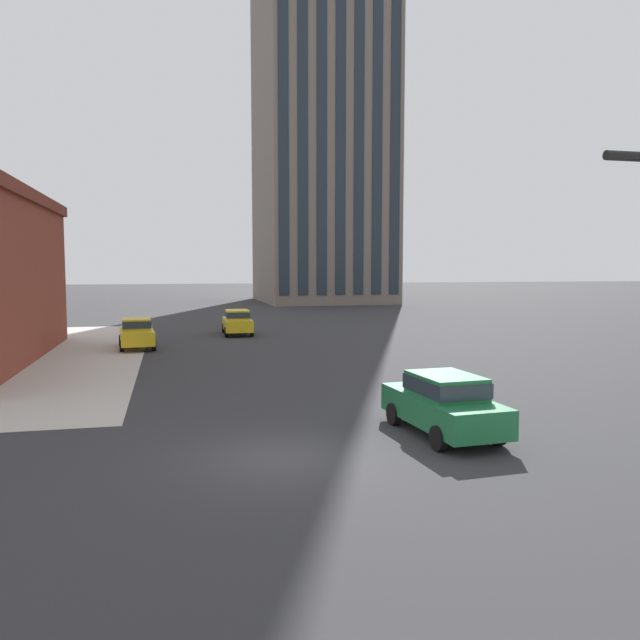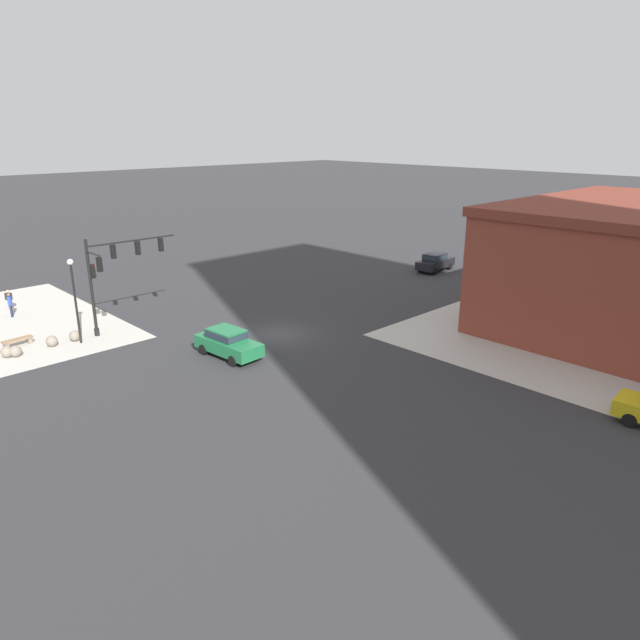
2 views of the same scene
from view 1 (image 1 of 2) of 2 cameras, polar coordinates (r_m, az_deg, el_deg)
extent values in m
plane|color=#2D2D30|center=(15.57, -3.30, -12.23)|extent=(320.00, 320.00, 0.00)
cube|color=gold|center=(36.92, -16.18, -1.38)|extent=(2.13, 4.54, 0.76)
cube|color=gold|center=(37.00, -16.22, -0.31)|extent=(1.67, 2.23, 0.60)
cube|color=#232D38|center=(37.00, -16.22, -0.31)|extent=(1.72, 2.32, 0.40)
cylinder|color=black|center=(35.65, -14.74, -2.18)|extent=(0.27, 0.66, 0.64)
cylinder|color=black|center=(35.59, -17.43, -2.26)|extent=(0.27, 0.66, 0.64)
cylinder|color=black|center=(38.35, -15.00, -1.70)|extent=(0.27, 0.66, 0.64)
cylinder|color=black|center=(38.30, -17.50, -1.77)|extent=(0.27, 0.66, 0.64)
cube|color=gold|center=(43.00, -7.46, -0.38)|extent=(1.86, 4.44, 0.76)
cube|color=gold|center=(42.80, -7.45, 0.51)|extent=(1.55, 2.15, 0.60)
cube|color=#232D38|center=(42.80, -7.45, 0.51)|extent=(1.58, 2.24, 0.40)
cylinder|color=black|center=(44.34, -8.67, -0.73)|extent=(0.23, 0.64, 0.64)
cylinder|color=black|center=(44.46, -6.52, -0.69)|extent=(0.23, 0.64, 0.64)
cylinder|color=black|center=(41.63, -8.45, -1.09)|extent=(0.23, 0.64, 0.64)
cylinder|color=black|center=(41.76, -6.16, -1.05)|extent=(0.23, 0.64, 0.64)
cube|color=#1E6B3D|center=(17.68, 11.00, -7.89)|extent=(2.06, 4.51, 0.76)
cube|color=#1E6B3D|center=(17.41, 11.27, -5.80)|extent=(1.64, 2.21, 0.60)
cube|color=#232D38|center=(17.41, 11.27, -5.80)|extent=(1.68, 2.30, 0.40)
cylinder|color=black|center=(18.60, 6.67, -8.40)|extent=(0.26, 0.65, 0.64)
cylinder|color=black|center=(19.32, 11.25, -7.96)|extent=(0.26, 0.65, 0.64)
cylinder|color=black|center=(16.22, 10.65, -10.43)|extent=(0.26, 0.65, 0.64)
cylinder|color=black|center=(17.05, 15.70, -9.77)|extent=(0.26, 0.65, 0.64)
cube|color=#70665B|center=(88.41, 0.07, 23.03)|extent=(15.57, 19.72, 64.40)
cube|color=#1E2833|center=(77.98, -3.36, 25.56)|extent=(1.20, 0.10, 61.83)
cube|color=#1E2833|center=(78.38, -1.58, 25.46)|extent=(1.20, 0.10, 61.83)
cube|color=#1E2833|center=(78.83, 0.17, 25.33)|extent=(1.20, 0.10, 61.83)
cube|color=#1E2833|center=(79.35, 1.90, 25.19)|extent=(1.20, 0.10, 61.83)
cube|color=#1E2833|center=(79.92, 3.60, 25.03)|extent=(1.20, 0.10, 61.83)
cube|color=#1E2833|center=(80.55, 5.26, 24.86)|extent=(1.20, 0.10, 61.83)
cube|color=#1E2833|center=(81.24, 6.90, 24.67)|extent=(1.20, 0.10, 61.83)
camera|label=2|loc=(50.45, 17.89, 14.08)|focal=32.66mm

